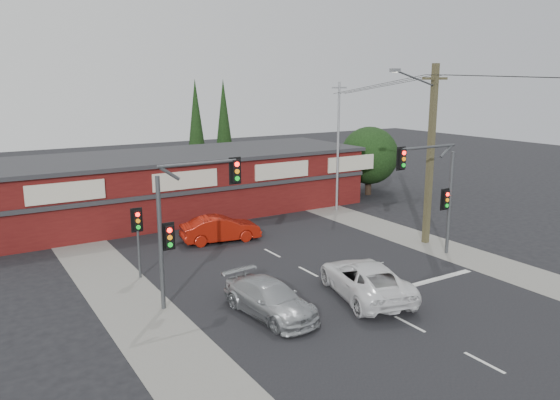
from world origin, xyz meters
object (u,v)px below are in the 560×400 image
silver_suv (270,299)px  utility_pole (429,149)px  red_sedan (221,229)px  shop_building (178,183)px  white_suv (365,279)px

silver_suv → utility_pole: size_ratio=0.47×
red_sedan → shop_building: bearing=5.7°
white_suv → shop_building: shop_building is taller
red_sedan → utility_pole: bearing=-114.5°
silver_suv → red_sedan: red_sedan is taller
shop_building → red_sedan: bearing=-93.0°
red_sedan → silver_suv: bearing=173.8°
shop_building → white_suv: bearing=-85.7°
white_suv → red_sedan: bearing=-65.4°
silver_suv → white_suv: bearing=-12.3°
white_suv → utility_pole: (8.00, 4.26, 4.63)m
white_suv → silver_suv: 4.50m
white_suv → red_sedan: white_suv is taller
red_sedan → utility_pole: (9.76, -6.39, 4.65)m
utility_pole → red_sedan: bearing=146.8°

